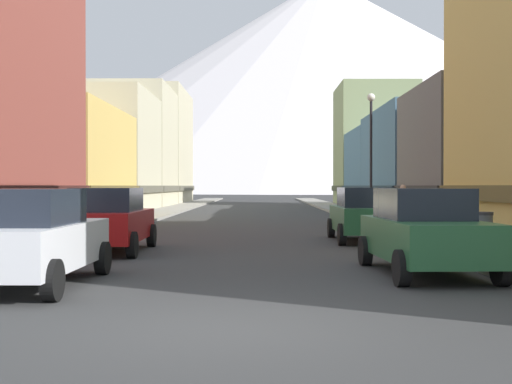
# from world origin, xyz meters

# --- Properties ---
(ground_plane) EXTENTS (400.00, 400.00, 0.00)m
(ground_plane) POSITION_xyz_m (0.00, 0.00, 0.00)
(ground_plane) COLOR #353535
(sidewalk_left) EXTENTS (2.50, 100.00, 0.15)m
(sidewalk_left) POSITION_xyz_m (-6.25, 35.00, 0.07)
(sidewalk_left) COLOR gray
(sidewalk_left) RESTS_ON ground
(sidewalk_right) EXTENTS (2.50, 100.00, 0.15)m
(sidewalk_right) POSITION_xyz_m (6.25, 35.00, 0.07)
(sidewalk_right) COLOR gray
(sidewalk_right) RESTS_ON ground
(storefront_left_2) EXTENTS (8.64, 11.98, 6.10)m
(storefront_left_2) POSITION_xyz_m (-11.67, 28.06, 2.94)
(storefront_left_2) COLOR #D8B259
(storefront_left_2) RESTS_ON ground
(storefront_left_3) EXTENTS (7.13, 10.35, 8.49)m
(storefront_left_3) POSITION_xyz_m (-10.92, 39.58, 4.09)
(storefront_left_3) COLOR beige
(storefront_left_3) RESTS_ON ground
(storefront_left_4) EXTENTS (7.21, 10.14, 10.38)m
(storefront_left_4) POSITION_xyz_m (-10.96, 50.14, 5.02)
(storefront_left_4) COLOR beige
(storefront_left_4) RESTS_ON ground
(storefront_left_5) EXTENTS (7.95, 13.48, 11.78)m
(storefront_left_5) POSITION_xyz_m (-11.33, 62.29, 5.71)
(storefront_left_5) COLOR beige
(storefront_left_5) RESTS_ON ground
(storefront_right_2) EXTENTS (9.16, 8.76, 6.41)m
(storefront_right_2) POSITION_xyz_m (11.93, 22.54, 3.09)
(storefront_right_2) COLOR #66605B
(storefront_right_2) RESTS_ON ground
(storefront_right_3) EXTENTS (6.53, 12.62, 6.57)m
(storefront_right_3) POSITION_xyz_m (10.62, 33.71, 3.16)
(storefront_right_3) COLOR slate
(storefront_right_3) RESTS_ON ground
(storefront_right_4) EXTENTS (9.67, 9.88, 6.24)m
(storefront_right_4) POSITION_xyz_m (12.19, 45.01, 3.00)
(storefront_right_4) COLOR slate
(storefront_right_4) RESTS_ON ground
(storefront_right_5) EXTENTS (7.15, 8.54, 11.14)m
(storefront_right_5) POSITION_xyz_m (10.93, 54.54, 5.39)
(storefront_right_5) COLOR #8C9966
(storefront_right_5) RESTS_ON ground
(car_left_0) EXTENTS (2.09, 4.41, 1.78)m
(car_left_0) POSITION_xyz_m (-3.80, 3.57, 0.90)
(car_left_0) COLOR silver
(car_left_0) RESTS_ON ground
(car_left_1) EXTENTS (2.12, 4.43, 1.78)m
(car_left_1) POSITION_xyz_m (-3.80, 9.94, 0.90)
(car_left_1) COLOR #9E1111
(car_left_1) RESTS_ON ground
(car_right_0) EXTENTS (2.25, 4.48, 1.78)m
(car_right_0) POSITION_xyz_m (3.80, 5.36, 0.90)
(car_right_0) COLOR #265933
(car_right_0) RESTS_ON ground
(car_right_1) EXTENTS (2.06, 4.40, 1.78)m
(car_right_1) POSITION_xyz_m (3.80, 13.68, 0.90)
(car_right_1) COLOR #265933
(car_right_1) RESTS_ON ground
(trash_bin_right) EXTENTS (0.59, 0.59, 0.98)m
(trash_bin_right) POSITION_xyz_m (6.35, 9.59, 0.64)
(trash_bin_right) COLOR #4C5156
(trash_bin_right) RESTS_ON sidewalk_right
(potted_plant_0) EXTENTS (0.68, 0.68, 0.92)m
(potted_plant_0) POSITION_xyz_m (7.00, 14.58, 0.64)
(potted_plant_0) COLOR gray
(potted_plant_0) RESTS_ON sidewalk_right
(pedestrian_0) EXTENTS (0.36, 0.36, 1.56)m
(pedestrian_0) POSITION_xyz_m (-6.25, 8.85, 0.87)
(pedestrian_0) COLOR brown
(pedestrian_0) RESTS_ON sidewalk_left
(pedestrian_2) EXTENTS (0.36, 0.36, 1.74)m
(pedestrian_2) POSITION_xyz_m (6.25, 19.34, 0.96)
(pedestrian_2) COLOR maroon
(pedestrian_2) RESTS_ON sidewalk_right
(streetlamp_right) EXTENTS (0.36, 0.36, 5.86)m
(streetlamp_right) POSITION_xyz_m (5.35, 21.96, 3.99)
(streetlamp_right) COLOR black
(streetlamp_right) RESTS_ON sidewalk_right
(mountain_backdrop) EXTENTS (263.24, 263.24, 83.97)m
(mountain_backdrop) POSITION_xyz_m (25.35, 260.00, 41.98)
(mountain_backdrop) COLOR silver
(mountain_backdrop) RESTS_ON ground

